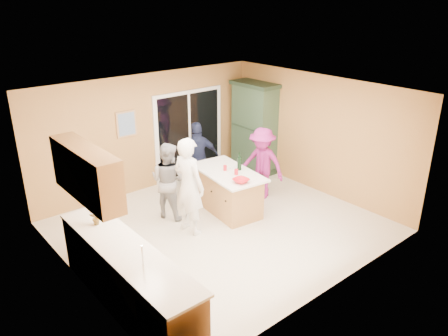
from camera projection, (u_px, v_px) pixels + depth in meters
floor at (221, 227)px, 8.37m from camera, size 5.50×5.50×0.00m
ceiling at (221, 93)px, 7.40m from camera, size 5.50×5.00×0.10m
wall_back at (149, 132)px, 9.66m from camera, size 5.50×0.10×2.60m
wall_front at (335, 214)px, 6.11m from camera, size 5.50×0.10×2.60m
wall_left at (73, 209)px, 6.25m from camera, size 0.10×5.00×2.60m
wall_right at (318, 134)px, 9.52m from camera, size 0.10×5.00×2.60m
left_cabinet_run at (133, 284)px, 6.00m from camera, size 0.65×3.05×1.24m
upper_cabinets at (86, 173)px, 6.00m from camera, size 0.35×1.60×0.75m
sliding_door at (189, 134)px, 10.36m from camera, size 1.90×0.07×2.10m
framed_picture at (126, 124)px, 9.21m from camera, size 0.46×0.04×0.56m
kitchen_island at (228, 192)px, 8.88m from camera, size 1.09×1.74×0.86m
green_hutch at (254, 129)px, 10.68m from camera, size 0.64×1.21×2.22m
woman_white at (189, 186)px, 7.90m from camera, size 0.56×0.74×1.84m
woman_grey at (168, 180)px, 8.52m from camera, size 0.83×0.92×1.54m
woman_navy at (198, 158)px, 9.54m from camera, size 1.03×0.70×1.63m
woman_magenta at (262, 163)px, 9.33m from camera, size 0.86×1.14×1.57m
serving_bowl at (241, 181)px, 8.18m from camera, size 0.30×0.30×0.07m
tulip_vase at (95, 214)px, 6.49m from camera, size 0.22×0.18×0.35m
tumbler_near at (236, 172)px, 8.53m from camera, size 0.08×0.08×0.11m
tumbler_far at (225, 168)px, 8.73m from camera, size 0.08×0.08×0.10m
wine_bottle at (239, 163)px, 8.72m from camera, size 0.09×0.09×0.37m
white_plate at (235, 168)px, 8.85m from camera, size 0.29×0.29×0.02m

